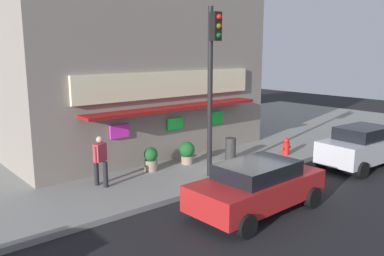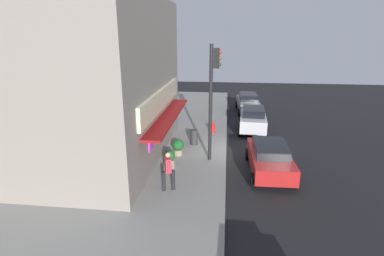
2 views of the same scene
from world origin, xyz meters
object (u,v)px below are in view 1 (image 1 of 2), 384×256
object	(u,v)px
potted_plant_by_window	(151,159)
fire_hydrant	(286,147)
traffic_light	(212,72)
pedestrian	(100,159)
parked_car_red	(257,186)
trash_can	(230,149)
parked_car_silver	(362,146)
potted_plant_by_doorway	(187,152)

from	to	relation	value
potted_plant_by_window	fire_hydrant	bearing A→B (deg)	-17.68
traffic_light	pedestrian	bearing A→B (deg)	155.07
parked_car_red	trash_can	bearing A→B (deg)	53.00
potted_plant_by_window	parked_car_silver	distance (m)	8.51
trash_can	potted_plant_by_window	xyz separation A→B (m)	(-3.43, 0.85, -0.01)
potted_plant_by_window	trash_can	bearing A→B (deg)	-13.86
traffic_light	parked_car_red	xyz separation A→B (m)	(-0.88, -2.91, -3.16)
fire_hydrant	parked_car_red	size ratio (longest dim) A/B	0.17
trash_can	parked_car_red	bearing A→B (deg)	-127.00
pedestrian	parked_car_silver	xyz separation A→B (m)	(9.43, -4.25, -0.26)
pedestrian	parked_car_red	distance (m)	5.27
pedestrian	traffic_light	bearing A→B (deg)	-24.93
potted_plant_by_doorway	potted_plant_by_window	distance (m)	1.65
pedestrian	parked_car_silver	distance (m)	10.34
pedestrian	potted_plant_by_window	size ratio (longest dim) A/B	1.92
fire_hydrant	potted_plant_by_window	bearing A→B (deg)	162.32
parked_car_red	parked_car_silver	size ratio (longest dim) A/B	1.08
trash_can	potted_plant_by_window	bearing A→B (deg)	166.14
fire_hydrant	potted_plant_by_doorway	bearing A→B (deg)	157.94
fire_hydrant	potted_plant_by_window	world-z (taller)	potted_plant_by_window
trash_can	potted_plant_by_window	distance (m)	3.54
potted_plant_by_doorway	parked_car_red	world-z (taller)	parked_car_red
parked_car_red	parked_car_silver	world-z (taller)	parked_car_silver
trash_can	fire_hydrant	bearing A→B (deg)	-22.82
fire_hydrant	parked_car_silver	size ratio (longest dim) A/B	0.19
parked_car_red	potted_plant_by_window	bearing A→B (deg)	94.21
pedestrian	fire_hydrant	bearing A→B (deg)	-10.37
traffic_light	potted_plant_by_window	distance (m)	4.09
traffic_light	potted_plant_by_doorway	distance (m)	3.80
traffic_light	potted_plant_by_doorway	world-z (taller)	traffic_light
traffic_light	trash_can	xyz separation A→B (m)	(2.19, 1.17, -3.32)
traffic_light	pedestrian	xyz separation A→B (m)	(-3.53, 1.64, -2.84)
traffic_light	potted_plant_by_doorway	size ratio (longest dim) A/B	6.60
trash_can	parked_car_silver	xyz separation A→B (m)	(3.71, -3.78, 0.23)
traffic_light	potted_plant_by_window	size ratio (longest dim) A/B	6.65
trash_can	parked_car_silver	bearing A→B (deg)	-45.54
fire_hydrant	potted_plant_by_window	distance (m)	6.15
potted_plant_by_doorway	parked_car_silver	bearing A→B (deg)	-39.09
parked_car_red	potted_plant_by_doorway	bearing A→B (deg)	74.92
potted_plant_by_window	parked_car_silver	bearing A→B (deg)	-32.92
potted_plant_by_doorway	trash_can	bearing A→B (deg)	-21.02
fire_hydrant	parked_car_silver	bearing A→B (deg)	-65.11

